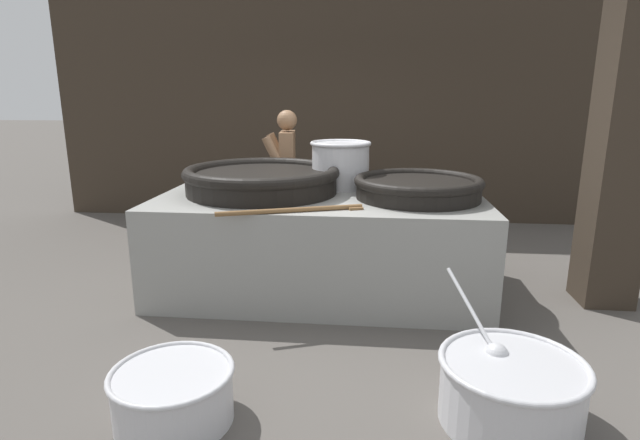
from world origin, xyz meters
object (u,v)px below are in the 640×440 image
Objects in this scene: stock_pot at (340,164)px; prep_bowl_meat at (173,393)px; cook at (287,176)px; giant_wok_near at (262,179)px; giant_wok_far at (418,187)px; prep_bowl_vegetables at (511,388)px.

prep_bowl_meat is (-0.79, -2.59, -0.99)m from stock_pot.
stock_pot is 1.03m from cook.
stock_pot is at bearing 126.67° from cook.
giant_wok_near is 0.82m from stock_pot.
giant_wok_near is at bearing 175.55° from giant_wok_far.
stock_pot reaches higher than giant_wok_near.
giant_wok_near is 1.28× the size of giant_wok_far.
giant_wok_far is 2.12m from prep_bowl_vegetables.
prep_bowl_meat is at bearing -125.93° from giant_wok_far.
cook reaches higher than giant_wok_near.
stock_pot reaches higher than prep_bowl_meat.
giant_wok_far is 1.15× the size of prep_bowl_vegetables.
giant_wok_far is 1.87m from cook.
cook is (-0.68, 0.73, -0.26)m from stock_pot.
prep_bowl_meat is (-1.93, -0.19, -0.04)m from prep_bowl_vegetables.
prep_bowl_meat is (-1.53, -2.11, -0.85)m from giant_wok_far.
stock_pot is at bearing 147.32° from giant_wok_far.
cook is at bearing 120.12° from prep_bowl_vegetables.
giant_wok_near is 1.48m from giant_wok_far.
prep_bowl_vegetables is at bearing 5.64° from prep_bowl_meat.
giant_wok_far is at bearing -32.68° from stock_pot.
giant_wok_near is 2.44× the size of stock_pot.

